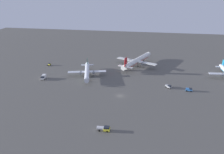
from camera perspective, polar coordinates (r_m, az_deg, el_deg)
The scene contains 8 objects.
ground_plane at distance 150.15m, azimuth 1.97°, elevation -4.51°, with size 416.00×416.00×0.00m, color #56544F.
airplane_taxiway_distant at distance 180.50m, azimuth -5.97°, elevation 1.27°, with size 28.67×36.56×9.50m.
airplane_far_stand at distance 202.80m, azimuth 5.91°, elevation 3.87°, with size 34.81×44.09×11.92m.
catering_truck at distance 182.09m, azimuth -16.02°, elevation 0.01°, with size 2.68×5.77×3.05m.
baggage_tractor at distance 164.92m, azimuth 13.31°, elevation -2.17°, with size 4.27×4.35×2.25m.
pushback_tug at distance 210.87m, azimuth -14.73°, elevation 2.97°, with size 2.69×3.49×2.05m.
fuel_truck at distance 116.77m, azimuth -1.96°, elevation -12.13°, with size 6.32×2.46×2.35m.
maintenance_van at distance 163.73m, azimuth 17.91°, elevation -2.85°, with size 4.34×2.44×2.25m.
Camera 1 is at (17.28, -133.52, 66.48)m, focal length 38.34 mm.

